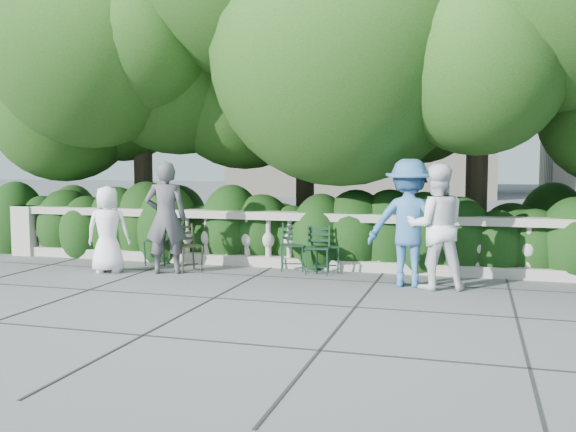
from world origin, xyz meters
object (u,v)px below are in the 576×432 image
(chair_weathered, at_px, (192,273))
(chair_c, at_px, (316,276))
(person_woman_grey, at_px, (166,218))
(chair_b, at_px, (292,272))
(chair_d, at_px, (327,274))
(chair_a, at_px, (155,266))
(person_businessman, at_px, (108,229))
(person_older_blue, at_px, (409,223))
(person_casual_man, at_px, (436,227))

(chair_weathered, bearing_deg, chair_c, -42.60)
(chair_c, height_order, chair_weathered, same)
(chair_weathered, distance_m, person_woman_grey, 1.04)
(chair_b, distance_m, chair_d, 0.63)
(chair_a, relative_size, chair_b, 1.00)
(chair_b, distance_m, person_businessman, 3.24)
(chair_b, bearing_deg, chair_d, -13.56)
(chair_b, distance_m, person_woman_grey, 2.35)
(chair_weathered, bearing_deg, person_older_blue, -53.14)
(person_casual_man, bearing_deg, chair_c, -29.95)
(chair_c, relative_size, chair_weathered, 1.00)
(chair_a, bearing_deg, chair_c, -12.81)
(chair_c, xyz_separation_m, person_older_blue, (1.56, -0.45, 0.97))
(person_casual_man, bearing_deg, person_woman_grey, -15.00)
(person_casual_man, relative_size, person_older_blue, 0.97)
(chair_d, distance_m, person_businessman, 3.83)
(chair_d, relative_size, person_businessman, 0.56)
(chair_b, height_order, chair_c, same)
(chair_b, height_order, person_businessman, person_businessman)
(chair_d, distance_m, person_casual_man, 2.20)
(chair_b, xyz_separation_m, chair_d, (0.63, -0.01, 0.00))
(chair_a, distance_m, person_casual_man, 5.15)
(chair_weathered, bearing_deg, chair_b, -32.42)
(chair_a, relative_size, person_older_blue, 0.43)
(person_woman_grey, height_order, person_older_blue, person_older_blue)
(chair_d, relative_size, person_older_blue, 0.43)
(chair_a, relative_size, person_woman_grey, 0.44)
(person_older_blue, bearing_deg, chair_c, -17.78)
(chair_weathered, bearing_deg, person_businessman, 144.78)
(chair_c, xyz_separation_m, chair_d, (0.13, 0.23, 0.00))
(chair_c, bearing_deg, person_casual_man, -24.06)
(chair_b, relative_size, person_casual_man, 0.45)
(chair_b, xyz_separation_m, person_businessman, (-3.01, -0.94, 0.74))
(chair_d, height_order, person_woman_grey, person_woman_grey)
(chair_a, bearing_deg, chair_d, -8.65)
(person_woman_grey, bearing_deg, person_businessman, -9.91)
(chair_a, relative_size, chair_weathered, 1.00)
(chair_a, height_order, person_older_blue, person_older_blue)
(person_businessman, xyz_separation_m, person_older_blue, (5.06, 0.25, 0.23))
(chair_weathered, xyz_separation_m, person_woman_grey, (-0.39, -0.18, 0.95))
(chair_b, distance_m, chair_weathered, 1.72)
(chair_a, xyz_separation_m, chair_c, (3.06, -0.12, 0.00))
(chair_c, height_order, person_woman_grey, person_woman_grey)
(chair_a, distance_m, chair_c, 3.06)
(chair_d, bearing_deg, chair_c, -142.03)
(person_businessman, distance_m, person_older_blue, 5.07)
(chair_b, height_order, person_woman_grey, person_woman_grey)
(chair_c, distance_m, chair_weathered, 2.15)
(person_casual_man, bearing_deg, person_older_blue, -28.13)
(chair_b, relative_size, person_older_blue, 0.43)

